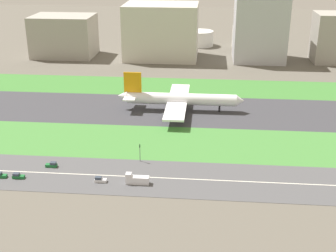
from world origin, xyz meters
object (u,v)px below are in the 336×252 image
at_px(hangar_building, 161,31).
at_px(fuel_tank_centre, 242,36).
at_px(airliner, 178,99).
at_px(car_0, 0,175).
at_px(fuel_tank_west, 200,38).
at_px(terminal_building, 64,36).
at_px(office_tower, 260,25).
at_px(car_1, 52,165).
at_px(traffic_light, 140,152).
at_px(car_3, 100,180).
at_px(car_2, 18,176).
at_px(truck_0, 137,180).

xyz_separation_m(hangar_building, fuel_tank_centre, (62.27, 45.00, -11.11)).
relative_size(airliner, car_0, 14.77).
distance_m(hangar_building, fuel_tank_west, 54.29).
distance_m(airliner, terminal_building, 148.16).
xyz_separation_m(terminal_building, office_tower, (144.98, 0.00, 9.98)).
height_order(car_1, hangar_building, hangar_building).
relative_size(fuel_tank_west, fuel_tank_centre, 1.32).
bearing_deg(terminal_building, fuel_tank_centre, 18.30).
bearing_deg(fuel_tank_west, traffic_light, -94.59).
distance_m(car_3, traffic_light, 21.91).
distance_m(terminal_building, fuel_tank_west, 110.88).
bearing_deg(car_2, hangar_building, -99.83).
bearing_deg(fuel_tank_centre, terminal_building, -161.70).
distance_m(car_1, terminal_building, 189.27).
bearing_deg(car_0, fuel_tank_west, -105.83).
height_order(car_2, fuel_tank_west, fuel_tank_west).
distance_m(airliner, traffic_light, 61.01).
xyz_separation_m(car_2, fuel_tank_west, (60.42, 237.00, 5.19)).
relative_size(traffic_light, fuel_tank_west, 0.32).
relative_size(car_2, car_0, 1.00).
bearing_deg(fuel_tank_centre, car_3, -105.28).
bearing_deg(airliner, terminal_building, 129.57).
bearing_deg(traffic_light, car_0, -160.07).
relative_size(car_3, car_1, 1.00).
distance_m(car_3, fuel_tank_centre, 245.80).
bearing_deg(car_2, car_3, -180.00).
bearing_deg(hangar_building, office_tower, 0.00).
relative_size(car_3, office_tower, 0.09).
height_order(terminal_building, office_tower, office_tower).
distance_m(car_0, traffic_light, 52.90).
bearing_deg(traffic_light, car_2, -157.22).
xyz_separation_m(airliner, truck_0, (-9.38, -78.00, -4.56)).
height_order(airliner, terminal_building, terminal_building).
relative_size(car_3, truck_0, 0.52).
distance_m(car_2, car_0, 6.79).
bearing_deg(hangar_building, airliner, -79.84).
bearing_deg(office_tower, fuel_tank_centre, 101.21).
xyz_separation_m(car_2, car_3, (30.81, 0.00, 0.00)).
height_order(truck_0, traffic_light, traffic_light).
xyz_separation_m(truck_0, hangar_building, (-11.04, 192.00, 18.05)).
bearing_deg(traffic_light, car_3, -123.78).
relative_size(airliner, car_1, 14.77).
xyz_separation_m(terminal_building, fuel_tank_centre, (136.06, 45.00, -6.47)).
height_order(car_2, fuel_tank_centre, fuel_tank_centre).
relative_size(car_1, hangar_building, 0.08).
bearing_deg(car_1, traffic_light, 13.47).
distance_m(car_3, office_tower, 207.05).
bearing_deg(car_3, car_1, -25.12).
distance_m(traffic_light, hangar_building, 174.95).
bearing_deg(office_tower, car_3, -110.99).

